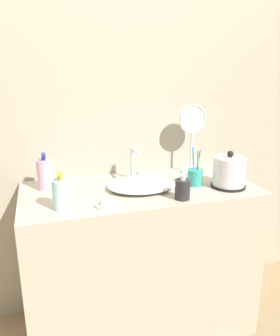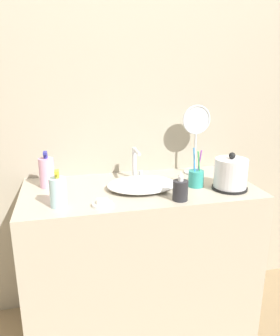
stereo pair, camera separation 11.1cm
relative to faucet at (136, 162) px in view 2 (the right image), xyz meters
name	(u,v)px [view 2 (the right image)]	position (x,y,z in m)	size (l,w,h in m)	color
wall_back	(127,83)	(-0.01, 0.16, 0.40)	(6.00, 0.04, 2.60)	#ADA38E
vanity_counter	(140,259)	(-0.01, -0.13, -0.50)	(1.15, 0.55, 0.81)	#B7AD99
sink_basin	(142,184)	(-0.01, -0.15, -0.07)	(0.34, 0.26, 0.04)	white
faucet	(136,162)	(0.00, 0.00, 0.00)	(0.06, 0.13, 0.17)	silver
electric_kettle	(230,175)	(0.41, -0.26, -0.02)	(0.17, 0.17, 0.18)	black
toothbrush_cup	(196,178)	(0.27, -0.18, -0.05)	(0.08, 0.08, 0.20)	teal
lotion_bottle	(58,192)	(-0.40, -0.29, -0.03)	(0.07, 0.07, 0.16)	silver
shampoo_bottle	(180,190)	(0.13, -0.34, -0.04)	(0.07, 0.07, 0.13)	#28282D
mouthwash_bottle	(47,172)	(-0.46, -0.02, -0.02)	(0.07, 0.07, 0.18)	#EAA8C6
soap_dish	(103,204)	(-0.22, -0.32, -0.08)	(0.09, 0.09, 0.03)	white
vanity_mirror	(196,134)	(0.34, 0.03, 0.13)	(0.16, 0.11, 0.38)	silver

